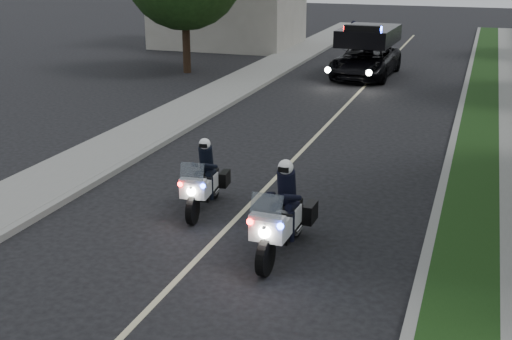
{
  "coord_description": "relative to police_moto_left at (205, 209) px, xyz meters",
  "views": [
    {
      "loc": [
        4.75,
        -11.11,
        5.57
      ],
      "look_at": [
        0.29,
        1.63,
        1.0
      ],
      "focal_mm": 45.92,
      "sensor_mm": 36.0,
      "label": 1
    }
  ],
  "objects": [
    {
      "name": "police_suv",
      "position": [
        0.48,
        17.31,
        0.0
      ],
      "size": [
        2.68,
        5.43,
        2.59
      ],
      "primitive_type": "imported",
      "rotation": [
        0.0,
        0.0,
        -0.04
      ],
      "color": "black",
      "rests_on": "ground"
    },
    {
      "name": "grass_verge",
      "position": [
        5.67,
        8.58,
        0.08
      ],
      "size": [
        1.2,
        60.0,
        0.16
      ],
      "primitive_type": "cube",
      "color": "#193814",
      "rests_on": "ground"
    },
    {
      "name": "sidewalk_left",
      "position": [
        -4.33,
        8.58,
        0.08
      ],
      "size": [
        2.0,
        60.0,
        0.16
      ],
      "primitive_type": "cube",
      "color": "gray",
      "rests_on": "ground"
    },
    {
      "name": "curb_right",
      "position": [
        4.97,
        8.58,
        0.07
      ],
      "size": [
        0.2,
        60.0,
        0.15
      ],
      "primitive_type": "cube",
      "color": "gray",
      "rests_on": "ground"
    },
    {
      "name": "bicycle",
      "position": [
        -1.16,
        22.45,
        0.0
      ],
      "size": [
        0.73,
        1.85,
        0.95
      ],
      "primitive_type": "imported",
      "rotation": [
        0.0,
        0.0,
        -0.05
      ],
      "color": "black",
      "rests_on": "ground"
    },
    {
      "name": "curb_left",
      "position": [
        -3.23,
        8.58,
        0.07
      ],
      "size": [
        0.2,
        60.0,
        0.15
      ],
      "primitive_type": "cube",
      "color": "gray",
      "rests_on": "ground"
    },
    {
      "name": "tree_left_near",
      "position": [
        -7.69,
        15.59,
        0.0
      ],
      "size": [
        7.16,
        7.16,
        9.15
      ],
      "primitive_type": null,
      "rotation": [
        0.0,
        0.0,
        0.39
      ],
      "color": "#1D4015",
      "rests_on": "ground"
    },
    {
      "name": "cyclist",
      "position": [
        -1.16,
        22.45,
        0.0
      ],
      "size": [
        0.66,
        0.46,
        1.78
      ],
      "primitive_type": "imported",
      "rotation": [
        0.0,
        0.0,
        3.09
      ],
      "color": "black",
      "rests_on": "ground"
    },
    {
      "name": "police_moto_right",
      "position": [
        2.31,
        -1.56,
        0.0
      ],
      "size": [
        0.82,
        2.21,
        1.86
      ],
      "primitive_type": null,
      "rotation": [
        0.0,
        0.0,
        -0.03
      ],
      "color": "silver",
      "rests_on": "ground"
    },
    {
      "name": "lane_marking",
      "position": [
        0.87,
        8.58,
        0.0
      ],
      "size": [
        0.12,
        50.0,
        0.01
      ],
      "primitive_type": "cube",
      "color": "#BFB78C",
      "rests_on": "ground"
    },
    {
      "name": "ground",
      "position": [
        0.87,
        -1.42,
        0.0
      ],
      "size": [
        120.0,
        120.0,
        0.0
      ],
      "primitive_type": "plane",
      "color": "black",
      "rests_on": "ground"
    },
    {
      "name": "tree_left_far",
      "position": [
        -8.96,
        24.0,
        0.0
      ],
      "size": [
        7.25,
        7.25,
        10.24
      ],
      "primitive_type": null,
      "rotation": [
        0.0,
        0.0,
        -0.2
      ],
      "color": "black",
      "rests_on": "ground"
    },
    {
      "name": "police_moto_left",
      "position": [
        0.0,
        0.0,
        0.0
      ],
      "size": [
        0.88,
        1.99,
        1.64
      ],
      "primitive_type": null,
      "rotation": [
        0.0,
        0.0,
        0.11
      ],
      "color": "silver",
      "rests_on": "ground"
    }
  ]
}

